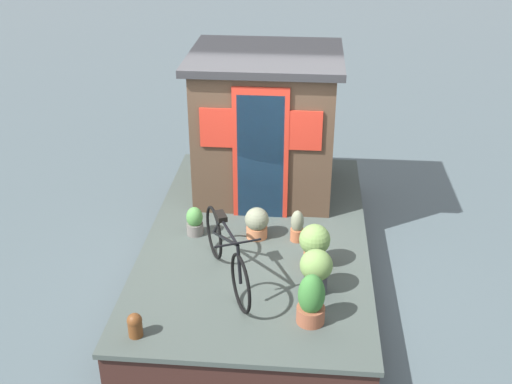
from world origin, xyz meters
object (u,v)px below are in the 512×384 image
mooring_bollard (135,324)px  houseboat_cabin (265,123)px  bicycle (226,253)px  potted_plant_basil (195,221)px  potted_plant_thyme (311,301)px  potted_plant_sage (316,269)px  potted_plant_geranium (315,243)px  potted_plant_lavender (297,226)px  potted_plant_fern (257,223)px

mooring_bollard → houseboat_cabin: bearing=-17.2°
bicycle → mooring_bollard: size_ratio=6.05×
bicycle → potted_plant_basil: size_ratio=4.20×
bicycle → potted_plant_thyme: bicycle is taller
bicycle → potted_plant_sage: (-0.11, -1.00, -0.08)m
potted_plant_thyme → potted_plant_geranium: bearing=-1.5°
mooring_bollard → bicycle: bearing=-37.5°
potted_plant_basil → potted_plant_thyme: (-1.62, -1.49, 0.08)m
potted_plant_lavender → potted_plant_fern: size_ratio=1.03×
potted_plant_sage → potted_plant_lavender: 1.08m
potted_plant_fern → potted_plant_basil: bearing=89.9°
potted_plant_fern → potted_plant_geranium: bearing=-128.5°
bicycle → potted_plant_geranium: bicycle is taller
bicycle → potted_plant_sage: bicycle is taller
bicycle → potted_plant_fern: bicycle is taller
potted_plant_geranium → potted_plant_thyme: bearing=178.5°
houseboat_cabin → potted_plant_geranium: 2.20m
houseboat_cabin → potted_plant_geranium: size_ratio=3.85×
potted_plant_basil → potted_plant_lavender: bearing=-91.5°
potted_plant_geranium → potted_plant_thyme: size_ratio=0.93×
potted_plant_sage → potted_plant_geranium: 0.51m
potted_plant_basil → potted_plant_lavender: potted_plant_lavender is taller
potted_plant_fern → mooring_bollard: (-2.00, 1.04, -0.07)m
potted_plant_basil → potted_plant_fern: bearing=-90.1°
bicycle → potted_plant_thyme: size_ratio=2.80×
potted_plant_geranium → potted_plant_fern: 0.93m
potted_plant_sage → potted_plant_thyme: potted_plant_thyme is taller
potted_plant_basil → potted_plant_lavender: size_ratio=0.91×
potted_plant_lavender → potted_plant_thyme: potted_plant_thyme is taller
potted_plant_geranium → mooring_bollard: (-1.42, 1.77, -0.16)m
potted_plant_geranium → mooring_bollard: bearing=128.8°
potted_plant_sage → potted_plant_basil: 1.89m
potted_plant_lavender → potted_plant_fern: potted_plant_lavender is taller
potted_plant_lavender → potted_plant_fern: (0.03, 0.51, 0.01)m
houseboat_cabin → mooring_bollard: (-3.37, 1.04, -0.87)m
potted_plant_sage → mooring_bollard: (-0.91, 1.79, -0.15)m
bicycle → potted_plant_fern: size_ratio=3.93×
potted_plant_sage → mooring_bollard: potted_plant_sage is taller
bicycle → potted_plant_sage: bearing=-96.5°
potted_plant_thyme → bicycle: bearing=55.7°
potted_plant_lavender → mooring_bollard: potted_plant_lavender is taller
potted_plant_sage → mooring_bollard: 2.01m
potted_plant_lavender → houseboat_cabin: bearing=19.9°
potted_plant_geranium → potted_plant_fern: (0.58, 0.73, -0.09)m
potted_plant_fern → bicycle: bearing=165.5°
potted_plant_geranium → potted_plant_basil: bearing=69.1°
potted_plant_geranium → potted_plant_fern: size_ratio=1.31×
potted_plant_sage → potted_plant_geranium: size_ratio=0.97×
bicycle → potted_plant_fern: 1.02m
potted_plant_thyme → potted_plant_fern: (1.62, 0.70, -0.06)m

